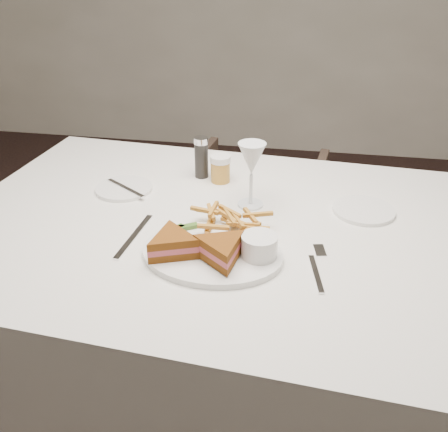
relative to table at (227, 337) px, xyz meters
name	(u,v)px	position (x,y,z in m)	size (l,w,h in m)	color
table	(227,337)	(0.00, 0.00, 0.00)	(1.41, 0.94, 0.75)	silver
chair_far	(253,211)	(-0.04, 0.90, -0.08)	(0.58, 0.54, 0.60)	#48372C
table_setting	(222,220)	(0.00, -0.05, 0.41)	(0.82, 0.63, 0.18)	white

